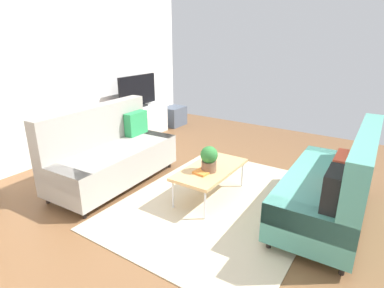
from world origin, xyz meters
name	(u,v)px	position (x,y,z in m)	size (l,w,h in m)	color
ground_plane	(194,200)	(0.00, 0.00, 0.00)	(7.68, 7.68, 0.00)	brown
wall_far	(50,73)	(0.00, 2.80, 1.45)	(6.40, 0.12, 2.90)	white
area_rug	(221,202)	(0.14, -0.32, 0.01)	(2.90, 2.20, 0.01)	beige
couch_beige	(111,153)	(-0.20, 1.30, 0.44)	(1.94, 0.93, 1.10)	gray
couch_green	(333,186)	(0.48, -1.54, 0.45)	(1.92, 0.89, 1.10)	teal
coffee_table	(210,170)	(0.19, -0.12, 0.39)	(1.10, 0.56, 0.42)	tan
tv_console	(139,122)	(1.62, 2.46, 0.32)	(1.40, 0.44, 0.64)	silver
tv	(138,92)	(1.62, 2.44, 0.95)	(1.00, 0.20, 0.64)	black
storage_trunk	(174,116)	(2.72, 2.36, 0.22)	(0.52, 0.40, 0.44)	#4C5666
potted_plant	(209,158)	(0.10, -0.15, 0.59)	(0.22, 0.22, 0.33)	brown
table_book_0	(204,171)	(0.03, -0.12, 0.43)	(0.24, 0.18, 0.03)	orange
vase_0	(115,108)	(1.04, 2.51, 0.72)	(0.13, 0.13, 0.17)	#B24C4C
bottle_0	(125,107)	(1.24, 2.42, 0.72)	(0.06, 0.06, 0.15)	#3F8C4C
bottle_1	(129,104)	(1.34, 2.42, 0.75)	(0.05, 0.05, 0.23)	silver
bottle_2	(133,103)	(1.44, 2.42, 0.76)	(0.05, 0.05, 0.23)	silver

